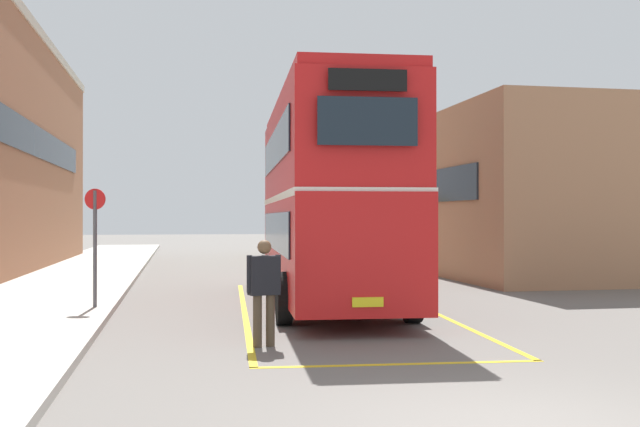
{
  "coord_description": "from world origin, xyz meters",
  "views": [
    {
      "loc": [
        -3.14,
        -6.44,
        2.02
      ],
      "look_at": [
        0.6,
        13.28,
        2.12
      ],
      "focal_mm": 41.65,
      "sensor_mm": 36.0,
      "label": 1
    }
  ],
  "objects_px": {
    "single_deck_bus": "(318,225)",
    "pedestrian_boarding": "(264,285)",
    "bus_stop_sign": "(95,235)",
    "double_decker_bus": "(327,196)"
  },
  "relations": [
    {
      "from": "double_decker_bus",
      "to": "pedestrian_boarding",
      "type": "xyz_separation_m",
      "value": [
        -2.07,
        -5.33,
        -1.55
      ]
    },
    {
      "from": "bus_stop_sign",
      "to": "single_deck_bus",
      "type": "bearing_deg",
      "value": 67.29
    },
    {
      "from": "double_decker_bus",
      "to": "single_deck_bus",
      "type": "xyz_separation_m",
      "value": [
        3.46,
        19.74,
        -0.87
      ]
    },
    {
      "from": "pedestrian_boarding",
      "to": "bus_stop_sign",
      "type": "distance_m",
      "value": 5.56
    },
    {
      "from": "single_deck_bus",
      "to": "bus_stop_sign",
      "type": "bearing_deg",
      "value": -112.71
    },
    {
      "from": "single_deck_bus",
      "to": "bus_stop_sign",
      "type": "relative_size",
      "value": 4.03
    },
    {
      "from": "single_deck_bus",
      "to": "pedestrian_boarding",
      "type": "bearing_deg",
      "value": -102.43
    },
    {
      "from": "single_deck_bus",
      "to": "pedestrian_boarding",
      "type": "height_order",
      "value": "single_deck_bus"
    },
    {
      "from": "double_decker_bus",
      "to": "pedestrian_boarding",
      "type": "height_order",
      "value": "double_decker_bus"
    },
    {
      "from": "double_decker_bus",
      "to": "bus_stop_sign",
      "type": "xyz_separation_m",
      "value": [
        -5.11,
        -0.73,
        -0.87
      ]
    }
  ]
}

